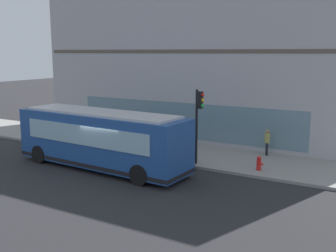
# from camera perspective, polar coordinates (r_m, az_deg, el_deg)

# --- Properties ---
(ground) EXTENTS (120.00, 120.00, 0.00)m
(ground) POSITION_cam_1_polar(r_m,az_deg,el_deg) (21.07, -7.70, -6.48)
(ground) COLOR #262628
(sidewalk_curb) EXTENTS (4.90, 40.00, 0.15)m
(sidewalk_curb) POSITION_cam_1_polar(r_m,az_deg,el_deg) (25.08, -0.63, -3.45)
(sidewalk_curb) COLOR gray
(sidewalk_curb) RESTS_ON ground
(building_corner) EXTENTS (7.78, 23.55, 11.21)m
(building_corner) POSITION_cam_1_polar(r_m,az_deg,el_deg) (29.94, 5.60, 9.44)
(building_corner) COLOR #A8A8AD
(building_corner) RESTS_ON ground
(city_bus_nearside) EXTENTS (3.08, 10.16, 3.07)m
(city_bus_nearside) POSITION_cam_1_polar(r_m,az_deg,el_deg) (21.49, -9.53, -1.92)
(city_bus_nearside) COLOR #1E478C
(city_bus_nearside) RESTS_ON ground
(traffic_light_near_corner) EXTENTS (0.32, 0.49, 4.03)m
(traffic_light_near_corner) POSITION_cam_1_polar(r_m,az_deg,el_deg) (21.30, 4.39, 1.93)
(traffic_light_near_corner) COLOR black
(traffic_light_near_corner) RESTS_ON sidewalk_curb
(fire_hydrant) EXTENTS (0.35, 0.35, 0.74)m
(fire_hydrant) POSITION_cam_1_polar(r_m,az_deg,el_deg) (21.10, 12.83, -5.19)
(fire_hydrant) COLOR red
(fire_hydrant) RESTS_ON sidewalk_curb
(pedestrian_near_hydrant) EXTENTS (0.32, 0.32, 1.54)m
(pedestrian_near_hydrant) POSITION_cam_1_polar(r_m,az_deg,el_deg) (24.10, 13.93, -2.03)
(pedestrian_near_hydrant) COLOR black
(pedestrian_near_hydrant) RESTS_ON sidewalk_curb
(pedestrian_by_light_pole) EXTENTS (0.32, 0.32, 1.62)m
(pedestrian_by_light_pole) POSITION_cam_1_polar(r_m,az_deg,el_deg) (27.54, -3.93, -0.08)
(pedestrian_by_light_pole) COLOR #99994C
(pedestrian_by_light_pole) RESTS_ON sidewalk_curb
(pedestrian_near_building_entrance) EXTENTS (0.32, 0.32, 1.64)m
(pedestrian_near_building_entrance) POSITION_cam_1_polar(r_m,az_deg,el_deg) (25.96, -6.07, -0.74)
(pedestrian_near_building_entrance) COLOR gold
(pedestrian_near_building_entrance) RESTS_ON sidewalk_curb
(newspaper_vending_box) EXTENTS (0.44, 0.42, 0.90)m
(newspaper_vending_box) POSITION_cam_1_polar(r_m,az_deg,el_deg) (24.78, -1.88, -2.37)
(newspaper_vending_box) COLOR #263F99
(newspaper_vending_box) RESTS_ON sidewalk_curb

